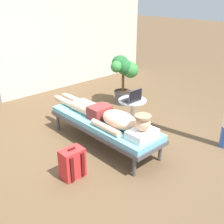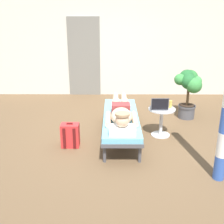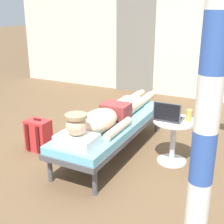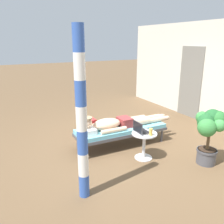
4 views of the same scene
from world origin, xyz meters
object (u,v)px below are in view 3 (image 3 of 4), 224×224
(laptop, at_px, (168,116))
(person_reclining, at_px, (108,116))
(drink_glass, at_px, (189,115))
(backpack, at_px, (39,135))
(side_table, at_px, (173,134))
(lounge_chair, at_px, (112,126))
(porch_post, at_px, (209,104))

(laptop, bearing_deg, person_reclining, -167.60)
(drink_glass, xyz_separation_m, backpack, (-1.74, -0.49, -0.39))
(side_table, bearing_deg, backpack, -164.13)
(lounge_chair, relative_size, laptop, 6.45)
(side_table, distance_m, backpack, 1.66)
(side_table, height_order, backpack, side_table)
(backpack, height_order, porch_post, porch_post)
(person_reclining, distance_m, side_table, 0.78)
(person_reclining, xyz_separation_m, side_table, (0.74, 0.20, -0.16))
(person_reclining, bearing_deg, laptop, 12.40)
(person_reclining, relative_size, drink_glass, 16.05)
(laptop, bearing_deg, drink_glass, 22.46)
(person_reclining, height_order, drink_glass, person_reclining)
(lounge_chair, xyz_separation_m, porch_post, (1.30, -1.34, 0.86))
(laptop, relative_size, drink_glass, 2.29)
(laptop, height_order, drink_glass, laptop)
(laptop, relative_size, porch_post, 0.13)
(porch_post, bearing_deg, person_reclining, 136.62)
(person_reclining, xyz_separation_m, backpack, (-0.86, -0.25, -0.32))
(side_table, height_order, porch_post, porch_post)
(person_reclining, height_order, backpack, person_reclining)
(laptop, bearing_deg, backpack, -165.32)
(person_reclining, bearing_deg, backpack, -163.55)
(lounge_chair, bearing_deg, porch_post, -45.82)
(lounge_chair, height_order, backpack, backpack)
(side_table, distance_m, porch_post, 1.76)
(porch_post, bearing_deg, side_table, 111.65)
(side_table, relative_size, backpack, 1.23)
(porch_post, bearing_deg, backpack, 155.60)
(drink_glass, bearing_deg, laptop, -157.54)
(drink_glass, bearing_deg, side_table, -166.68)
(backpack, bearing_deg, drink_glass, 15.65)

